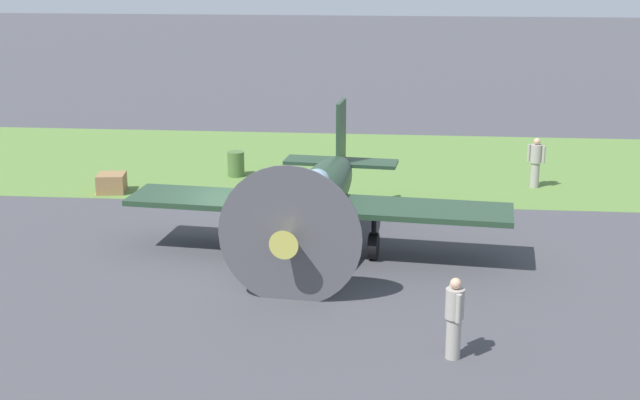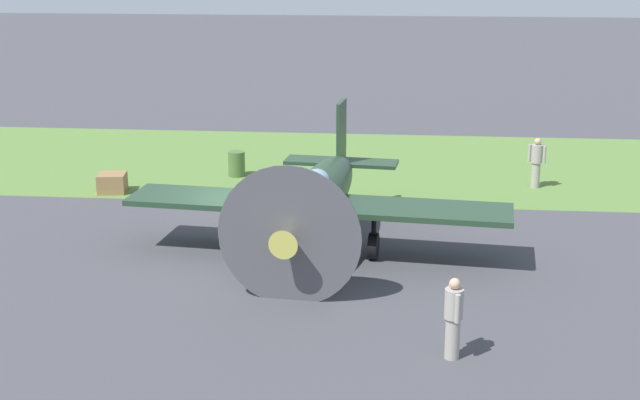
# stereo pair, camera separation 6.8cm
# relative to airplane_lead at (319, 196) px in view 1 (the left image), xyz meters

# --- Properties ---
(ground_plane) EXTENTS (160.00, 160.00, 0.00)m
(ground_plane) POSITION_rel_airplane_lead_xyz_m (2.27, -0.27, -1.55)
(ground_plane) COLOR #424247
(grass_verge) EXTENTS (120.00, 11.00, 0.01)m
(grass_verge) POSITION_rel_airplane_lead_xyz_m (2.27, -9.98, -1.54)
(grass_verge) COLOR #567A38
(grass_verge) RESTS_ON ground
(airplane_lead) EXTENTS (10.41, 8.25, 3.70)m
(airplane_lead) POSITION_rel_airplane_lead_xyz_m (0.00, 0.00, 0.00)
(airplane_lead) COLOR #233D28
(airplane_lead) RESTS_ON ground
(ground_crew_chief) EXTENTS (0.38, 0.62, 1.73)m
(ground_crew_chief) POSITION_rel_airplane_lead_xyz_m (-3.32, 6.27, -0.63)
(ground_crew_chief) COLOR #9E998E
(ground_crew_chief) RESTS_ON ground
(ground_crew_mechanic) EXTENTS (0.58, 0.38, 1.73)m
(ground_crew_mechanic) POSITION_rel_airplane_lead_xyz_m (-6.75, -7.21, -0.63)
(ground_crew_mechanic) COLOR #9E998E
(ground_crew_mechanic) RESTS_ON ground
(fuel_drum) EXTENTS (0.60, 0.60, 0.90)m
(fuel_drum) POSITION_rel_airplane_lead_xyz_m (3.72, -7.77, -1.10)
(fuel_drum) COLOR #476633
(fuel_drum) RESTS_ON ground
(supply_crate) EXTENTS (1.01, 1.01, 0.64)m
(supply_crate) POSITION_rel_airplane_lead_xyz_m (7.50, -5.25, -1.23)
(supply_crate) COLOR olive
(supply_crate) RESTS_ON ground
(runway_marker_cone) EXTENTS (0.36, 0.36, 0.44)m
(runway_marker_cone) POSITION_rel_airplane_lead_xyz_m (7.82, -4.99, -1.33)
(runway_marker_cone) COLOR orange
(runway_marker_cone) RESTS_ON ground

